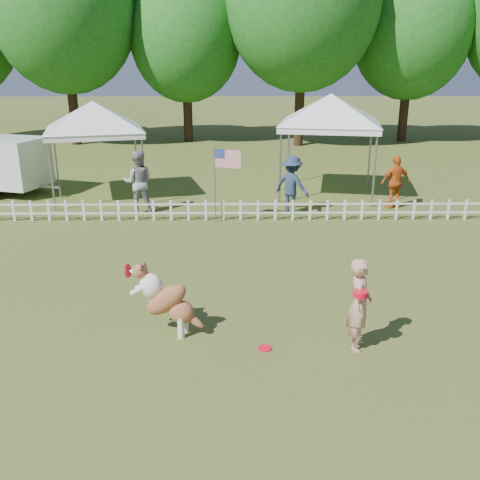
{
  "coord_description": "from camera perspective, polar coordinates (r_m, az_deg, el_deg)",
  "views": [
    {
      "loc": [
        -0.41,
        -7.79,
        4.44
      ],
      "look_at": [
        -0.32,
        2.0,
        1.1
      ],
      "focal_mm": 40.0,
      "sensor_mm": 36.0,
      "label": 1
    }
  ],
  "objects": [
    {
      "name": "tree_center_left",
      "position": [
        30.4,
        -5.79,
        19.61
      ],
      "size": [
        6.0,
        6.0,
        9.8
      ],
      "primitive_type": null,
      "color": "#1D5A19",
      "rests_on": "ground"
    },
    {
      "name": "spectator_b",
      "position": [
        16.03,
        5.56,
        5.85
      ],
      "size": [
        1.28,
        1.19,
        1.73
      ],
      "primitive_type": "imported",
      "rotation": [
        0.0,
        0.0,
        2.48
      ],
      "color": "#24344E",
      "rests_on": "ground"
    },
    {
      "name": "canopy_tent_left",
      "position": [
        18.38,
        -15.07,
        9.12
      ],
      "size": [
        3.64,
        3.64,
        3.08
      ],
      "primitive_type": null,
      "rotation": [
        0.0,
        0.0,
        0.26
      ],
      "color": "white",
      "rests_on": "ground"
    },
    {
      "name": "picket_fence",
      "position": [
        15.36,
        0.99,
        3.2
      ],
      "size": [
        22.0,
        0.08,
        0.6
      ],
      "primitive_type": null,
      "color": "silver",
      "rests_on": "ground"
    },
    {
      "name": "tree_right",
      "position": [
        31.73,
        17.72,
        19.38
      ],
      "size": [
        6.2,
        6.2,
        10.4
      ],
      "primitive_type": null,
      "color": "#1D5A19",
      "rests_on": "ground"
    },
    {
      "name": "tree_left",
      "position": [
        30.56,
        -18.12,
        20.9
      ],
      "size": [
        7.4,
        7.4,
        12.0
      ],
      "primitive_type": null,
      "color": "#1D5A19",
      "rests_on": "ground"
    },
    {
      "name": "spectator_c",
      "position": [
        17.23,
        16.25,
        5.95
      ],
      "size": [
        1.03,
        0.63,
        1.64
      ],
      "primitive_type": "imported",
      "rotation": [
        0.0,
        0.0,
        3.39
      ],
      "color": "#D75C19",
      "rests_on": "ground"
    },
    {
      "name": "canopy_tent_right",
      "position": [
        18.43,
        9.42,
        9.85
      ],
      "size": [
        3.71,
        3.71,
        3.28
      ],
      "primitive_type": null,
      "rotation": [
        0.0,
        0.0,
        -0.19
      ],
      "color": "white",
      "rests_on": "ground"
    },
    {
      "name": "spectator_a",
      "position": [
        16.33,
        -10.79,
        6.09
      ],
      "size": [
        0.97,
        0.79,
        1.86
      ],
      "primitive_type": "imported",
      "rotation": [
        0.0,
        0.0,
        3.24
      ],
      "color": "gray",
      "rests_on": "ground"
    },
    {
      "name": "frisbee_on_turf",
      "position": [
        8.78,
        2.66,
        -11.46
      ],
      "size": [
        0.28,
        0.28,
        0.02
      ],
      "primitive_type": "cylinder",
      "rotation": [
        0.0,
        0.0,
        -0.33
      ],
      "color": "red",
      "rests_on": "ground"
    },
    {
      "name": "dog",
      "position": [
        9.04,
        -7.74,
        -6.34
      ],
      "size": [
        1.26,
        0.67,
        1.24
      ],
      "primitive_type": null,
      "rotation": [
        0.0,
        0.0,
        -0.24
      ],
      "color": "brown",
      "rests_on": "ground"
    },
    {
      "name": "handler",
      "position": [
        8.67,
        12.63,
        -6.73
      ],
      "size": [
        0.49,
        0.63,
        1.53
      ],
      "primitive_type": "imported",
      "rotation": [
        0.0,
        0.0,
        1.33
      ],
      "color": "tan",
      "rests_on": "ground"
    },
    {
      "name": "tree_center_right",
      "position": [
        29.05,
        6.68,
        22.39
      ],
      "size": [
        7.6,
        7.6,
        12.6
      ],
      "primitive_type": null,
      "color": "#1D5A19",
      "rests_on": "ground"
    },
    {
      "name": "ground",
      "position": [
        8.98,
        2.18,
        -10.82
      ],
      "size": [
        120.0,
        120.0,
        0.0
      ],
      "primitive_type": "plane",
      "color": "#3D521A",
      "rests_on": "ground"
    },
    {
      "name": "flag_pole",
      "position": [
        15.01,
        -2.69,
        5.84
      ],
      "size": [
        0.8,
        0.36,
        2.14
      ],
      "primitive_type": null,
      "rotation": [
        0.0,
        0.0,
        -0.35
      ],
      "color": "gray",
      "rests_on": "ground"
    }
  ]
}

